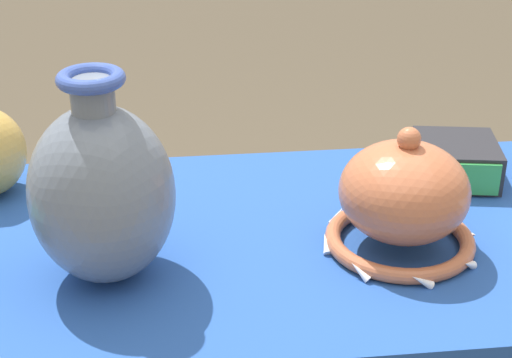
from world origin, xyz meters
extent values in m
cube|color=olive|center=(0.00, 0.00, 0.68)|extent=(1.18, 0.54, 0.03)
cube|color=#234C9E|center=(0.00, 0.00, 0.70)|extent=(1.20, 0.56, 0.01)
ellipsoid|color=slate|center=(-0.25, -0.08, 0.82)|extent=(0.19, 0.19, 0.24)
cylinder|color=slate|center=(-0.25, -0.08, 0.95)|extent=(0.05, 0.05, 0.04)
torus|color=#3851A8|center=(-0.25, -0.08, 0.97)|extent=(0.08, 0.08, 0.02)
torus|color=#BC6642|center=(0.15, -0.05, 0.71)|extent=(0.21, 0.21, 0.02)
ellipsoid|color=#BC6642|center=(0.15, -0.05, 0.78)|extent=(0.18, 0.18, 0.14)
sphere|color=#BC6642|center=(0.15, -0.05, 0.86)|extent=(0.03, 0.03, 0.03)
cone|color=white|center=(0.25, -0.05, 0.71)|extent=(0.01, 0.03, 0.03)
cone|color=white|center=(0.22, 0.02, 0.71)|extent=(0.03, 0.03, 0.03)
cone|color=white|center=(0.15, 0.05, 0.71)|extent=(0.03, 0.01, 0.03)
cone|color=white|center=(0.07, 0.02, 0.71)|extent=(0.03, 0.03, 0.03)
cone|color=white|center=(0.04, -0.05, 0.71)|extent=(0.01, 0.03, 0.03)
cone|color=white|center=(0.07, -0.13, 0.71)|extent=(0.03, 0.03, 0.03)
cone|color=white|center=(0.15, -0.16, 0.71)|extent=(0.03, 0.01, 0.03)
cone|color=white|center=(0.22, -0.13, 0.71)|extent=(0.03, 0.03, 0.03)
cube|color=#232328|center=(0.30, 0.15, 0.73)|extent=(0.15, 0.15, 0.06)
cube|color=green|center=(0.28, 0.08, 0.73)|extent=(0.11, 0.03, 0.05)
camera|label=1|loc=(-0.16, -0.97, 1.28)|focal=55.00mm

